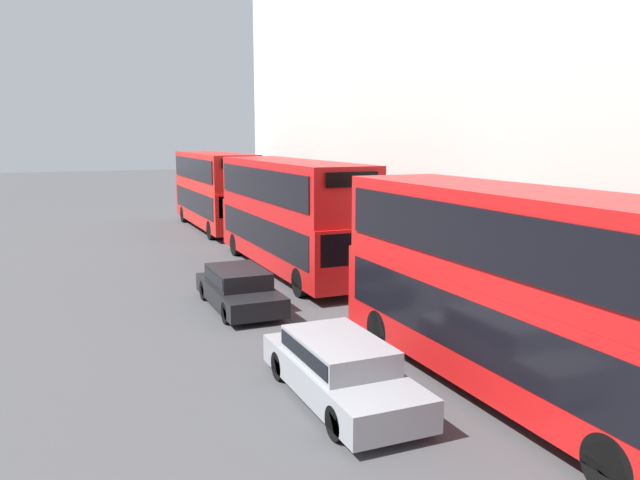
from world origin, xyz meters
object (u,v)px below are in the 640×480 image
Objects in this scene: bus_third_in_queue at (215,187)px; pedestrian at (391,270)px; car_dark_sedan at (340,367)px; bus_leading at (516,284)px; bus_second_in_queue at (290,211)px; car_hatchback at (239,287)px.

bus_third_in_queue reaches higher than pedestrian.
bus_third_in_queue is at bearing 82.10° from car_dark_sedan.
car_dark_sedan is 2.79× the size of pedestrian.
car_dark_sedan is (-3.40, 1.19, -1.69)m from bus_leading.
bus_second_in_queue reaches higher than car_hatchback.
car_hatchback is at bearing -127.00° from bus_second_in_queue.
car_hatchback is at bearing 179.08° from pedestrian.
car_dark_sedan is 9.21m from pedestrian.
bus_second_in_queue is at bearing 90.00° from bus_leading.
pedestrian is (2.02, -4.60, -1.64)m from bus_second_in_queue.
car_dark_sedan is 7.53m from car_hatchback.
car_hatchback is (0.00, 7.53, -0.02)m from car_dark_sedan.
bus_leading is 25.69m from bus_third_in_queue.
bus_third_in_queue is 17.39m from car_hatchback.
bus_third_in_queue reaches higher than car_hatchback.
bus_second_in_queue is at bearing 74.24° from car_dark_sedan.
bus_second_in_queue reaches higher than car_dark_sedan.
car_dark_sedan is at bearing -97.90° from bus_third_in_queue.
bus_leading is 13.23m from bus_second_in_queue.
car_dark_sedan is (-3.40, -12.05, -1.74)m from bus_second_in_queue.
pedestrian is (5.42, -0.09, 0.11)m from car_hatchback.
car_hatchback is (-3.40, -16.97, -1.75)m from bus_third_in_queue.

